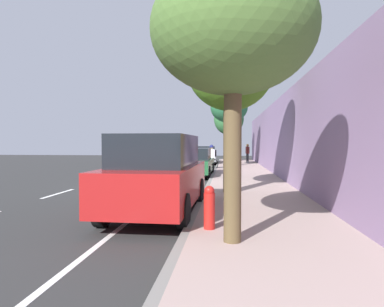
{
  "coord_description": "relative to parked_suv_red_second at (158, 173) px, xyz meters",
  "views": [
    {
      "loc": [
        3.08,
        -14.2,
        1.79
      ],
      "look_at": [
        0.67,
        8.36,
        1.08
      ],
      "focal_mm": 31.49,
      "sensor_mm": 36.0,
      "label": 1
    }
  ],
  "objects": [
    {
      "name": "ground",
      "position": [
        -1.34,
        5.9,
        -1.03
      ],
      "size": [
        66.59,
        66.59,
        0.0
      ],
      "primitive_type": "plane",
      "color": "#2D2D2D"
    },
    {
      "name": "sidewalk",
      "position": [
        2.63,
        5.9,
        -0.96
      ],
      "size": [
        3.17,
        41.62,
        0.13
      ],
      "primitive_type": "cube",
      "color": "#AA9189",
      "rests_on": "ground"
    },
    {
      "name": "curb_edge",
      "position": [
        0.96,
        5.9,
        -0.96
      ],
      "size": [
        0.16,
        41.62,
        0.13
      ],
      "primitive_type": "cube",
      "color": "gray",
      "rests_on": "ground"
    },
    {
      "name": "lane_stripe_centre",
      "position": [
        -4.22,
        5.09,
        -1.02
      ],
      "size": [
        0.14,
        40.0,
        0.01
      ],
      "color": "white",
      "rests_on": "ground"
    },
    {
      "name": "lane_stripe_bike_edge",
      "position": [
        -0.51,
        5.9,
        -1.02
      ],
      "size": [
        0.12,
        41.62,
        0.01
      ],
      "primitive_type": "cube",
      "color": "white",
      "rests_on": "ground"
    },
    {
      "name": "building_facade",
      "position": [
        4.46,
        5.9,
        0.98
      ],
      "size": [
        0.5,
        41.62,
        4.0
      ],
      "primitive_type": "cube",
      "color": "gray",
      "rests_on": "ground"
    },
    {
      "name": "parked_suv_red_second",
      "position": [
        0.0,
        0.0,
        0.0
      ],
      "size": [
        2.06,
        4.75,
        1.99
      ],
      "color": "maroon",
      "rests_on": "ground"
    },
    {
      "name": "parked_sedan_green_mid",
      "position": [
        0.0,
        9.53,
        -0.27
      ],
      "size": [
        1.91,
        4.44,
        1.52
      ],
      "color": "#1E512D",
      "rests_on": "ground"
    },
    {
      "name": "parked_sedan_grey_far",
      "position": [
        -0.16,
        20.36,
        -0.27
      ],
      "size": [
        2.03,
        4.49,
        1.52
      ],
      "color": "slate",
      "rests_on": "ground"
    },
    {
      "name": "bicycle_at_curb",
      "position": [
        0.5,
        13.99,
        -0.65
      ],
      "size": [
        1.21,
        1.3,
        0.75
      ],
      "color": "black",
      "rests_on": "ground"
    },
    {
      "name": "cyclist_with_backpack",
      "position": [
        0.72,
        13.55,
        -0.01
      ],
      "size": [
        0.54,
        0.55,
        1.68
      ],
      "color": "#C6B284",
      "rests_on": "ground"
    },
    {
      "name": "street_tree_near_cyclist",
      "position": [
        1.82,
        -2.64,
        2.6
      ],
      "size": [
        2.75,
        2.75,
        4.6
      ],
      "color": "brown",
      "rests_on": "sidewalk"
    },
    {
      "name": "street_tree_mid_block",
      "position": [
        1.82,
        3.15,
        3.26
      ],
      "size": [
        2.98,
        2.98,
        5.72
      ],
      "color": "#483920",
      "rests_on": "sidewalk"
    },
    {
      "name": "street_tree_far_end",
      "position": [
        1.82,
        16.11,
        3.27
      ],
      "size": [
        2.68,
        2.68,
        5.35
      ],
      "color": "#4F3829",
      "rests_on": "sidewalk"
    },
    {
      "name": "street_tree_corner",
      "position": [
        1.82,
        21.91,
        2.88
      ],
      "size": [
        2.65,
        2.65,
        5.24
      ],
      "color": "#52331F",
      "rests_on": "sidewalk"
    },
    {
      "name": "pedestrian_on_phone",
      "position": [
        3.36,
        19.74,
        -0.01
      ],
      "size": [
        0.31,
        0.61,
        1.59
      ],
      "color": "black",
      "rests_on": "sidewalk"
    },
    {
      "name": "fire_hydrant",
      "position": [
        1.39,
        -1.83,
        -0.47
      ],
      "size": [
        0.22,
        0.22,
        0.84
      ],
      "color": "red",
      "rests_on": "sidewalk"
    }
  ]
}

